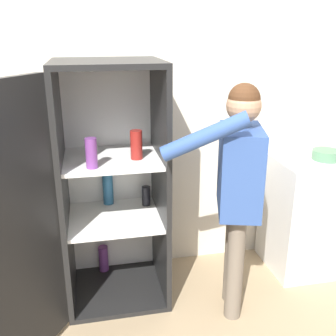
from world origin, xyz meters
name	(u,v)px	position (x,y,z in m)	size (l,w,h in m)	color
wall_back	(130,113)	(0.00, 0.98, 1.27)	(7.00, 0.06, 2.55)	beige
refrigerator	(94,193)	(-0.31, 0.53, 0.84)	(1.12, 1.22, 1.68)	black
person	(238,177)	(0.59, 0.26, 0.98)	(0.72, 0.57, 1.57)	#726656
counter	(312,213)	(1.41, 0.65, 0.46)	(0.68, 0.55, 0.93)	white
bowl	(326,155)	(1.44, 0.62, 0.97)	(0.21, 0.21, 0.07)	#517F5B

